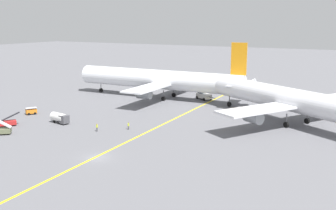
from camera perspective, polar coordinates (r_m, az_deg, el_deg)
The scene contains 11 objects.
ground_plane at distance 69.94m, azimuth -10.17°, elevation -7.47°, with size 600.00×600.00×0.00m, color slate.
taxiway_stripe at distance 77.91m, azimuth -5.95°, elevation -5.31°, with size 0.50×120.00×0.01m, color yellow.
airliner_at_gate_left at distance 120.60m, azimuth -1.27°, elevation 3.67°, with size 59.48×39.88×17.43m.
airliner_being_pushed at distance 94.75m, azimuth 16.86°, elevation 0.77°, with size 50.30×38.48×16.50m.
pushback_tug at distance 119.57m, azimuth 5.14°, elevation 1.42°, with size 7.80×5.56×3.00m.
gse_stair_truck_yellow at distance 89.33m, azimuth -23.07°, elevation -3.29°, with size 4.73×4.44×4.06m.
gse_baggage_cart_trailing at distance 105.72m, azimuth -19.08°, elevation -0.82°, with size 2.78×3.15×1.71m.
gse_belt_loader_portside at distance 95.77m, azimuth -22.17°, elevation -2.36°, with size 3.79×4.77×3.02m.
gse_fuel_bowser_stubby at distance 94.39m, azimuth -15.28°, elevation -1.77°, with size 5.13×2.61×2.40m.
ground_crew_marshaller_foreground at distance 85.77m, azimuth -10.19°, elevation -3.18°, with size 0.36×0.36×1.76m.
ground_crew_ramp_agent_by_cones at distance 86.42m, azimuth -5.72°, elevation -2.99°, with size 0.36×0.36×1.62m.
Camera 1 is at (41.84, -51.09, 23.04)m, focal length 42.37 mm.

